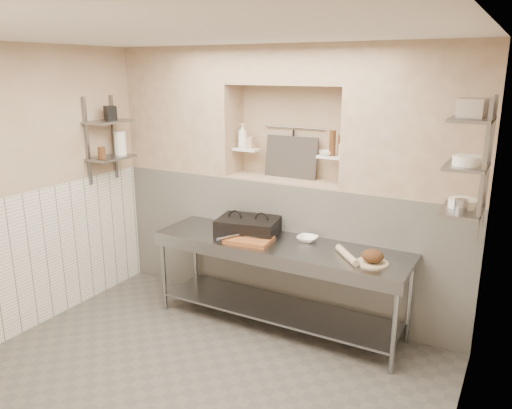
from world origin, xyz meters
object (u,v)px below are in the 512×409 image
Objects in this scene: prep_table at (278,267)px; bottle_soap at (243,136)px; mixing_bowl at (307,239)px; rolling_pin at (347,255)px; bread_loaf at (373,256)px; panini_press at (248,226)px; cutting_board at (249,240)px; jug_left at (120,143)px; bowl_alcove at (326,153)px.

bottle_soap is at bearing 142.79° from prep_table.
rolling_pin is at bearing -27.43° from mixing_bowl.
mixing_bowl is (0.23, 0.19, 0.28)m from prep_table.
mixing_bowl is 0.79m from bread_loaf.
rolling_pin is at bearing 176.72° from bread_loaf.
cutting_board is at bearing -69.60° from panini_press.
rolling_pin is at bearing -20.05° from panini_press.
bottle_soap is (-1.45, 0.61, 0.92)m from rolling_pin.
bottle_soap is 1.02× the size of jug_left.
panini_press is 1.80m from jug_left.
bottle_soap reaches higher than rolling_pin.
mixing_bowl is at bearing 31.39° from cutting_board.
jug_left is (-2.28, -0.54, 0.01)m from bowl_alcove.
prep_table is 1.02m from bread_loaf.
rolling_pin is at bearing -1.79° from jug_left.
panini_press reaches higher than bread_loaf.
cutting_board is at bearing -127.88° from bowl_alcove.
mixing_bowl is 1.32× the size of bowl_alcove.
bread_loaf is 1.26× the size of bowl_alcove.
jug_left is (-1.62, -0.09, 0.76)m from panini_press.
panini_press is 1.55× the size of cutting_board.
bottle_soap is 1.41m from jug_left.
bottle_soap reaches higher than jug_left.
bread_loaf is 2.00m from bottle_soap.
mixing_bowl reaches higher than prep_table.
jug_left reaches higher than cutting_board.
bowl_alcove is at bearing 13.39° from jug_left.
bread_loaf is (1.37, -0.19, -0.01)m from panini_press.
mixing_bowl is at bearing 159.71° from bread_loaf.
jug_left is at bearing 179.40° from prep_table.
bread_loaf reaches higher than prep_table.
prep_table is 0.54m from panini_press.
cutting_board is at bearing -158.16° from prep_table.
mixing_bowl is 0.49× the size of rolling_pin.
prep_table is 9.78× the size of jug_left.
bowl_alcove is (0.03, 0.37, 0.81)m from mixing_bowl.
cutting_board is 1.67× the size of jug_left.
cutting_board is at bearing -177.52° from rolling_pin.
mixing_bowl is at bearing -3.65° from panini_press.
prep_table is at bearing 21.84° from cutting_board.
bottle_soap is at bearing 124.58° from cutting_board.
panini_press is at bearing 172.13° from bread_loaf.
rolling_pin is (1.00, 0.04, 0.01)m from cutting_board.
bowl_alcove is at bearing 126.94° from rolling_pin.
rolling_pin is 2.87m from jug_left.
jug_left is at bearing 178.21° from rolling_pin.
mixing_bowl is at bearing -20.47° from bottle_soap.
rolling_pin is 2.16× the size of bread_loaf.
bread_loaf is at bearing -20.39° from bottle_soap.
jug_left reaches higher than bowl_alcove.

